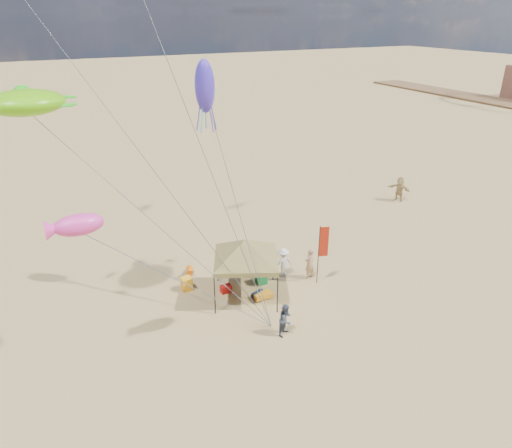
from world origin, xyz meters
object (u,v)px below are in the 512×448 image
object	(u,v)px
person_near_a	(310,263)
person_near_b	(286,320)
cooler_red	(226,289)
cooler_blue	(267,257)
chair_yellow	(187,284)
chair_green	(261,277)
beach_cart	(263,295)
feather_flag	(322,246)
canopy_tent	(245,242)
person_near_c	(283,262)
person_far_c	(399,189)

from	to	relation	value
person_near_a	person_near_b	bearing A→B (deg)	28.98
cooler_red	cooler_blue	size ratio (longest dim) A/B	1.00
chair_yellow	cooler_red	bearing A→B (deg)	-33.36
cooler_red	chair_green	size ratio (longest dim) A/B	0.77
chair_yellow	beach_cart	world-z (taller)	chair_yellow
feather_flag	chair_green	xyz separation A→B (m)	(-2.77, 1.37, -1.84)
canopy_tent	beach_cart	world-z (taller)	canopy_tent
canopy_tent	person_near_c	bearing A→B (deg)	17.73
person_near_a	chair_yellow	bearing A→B (deg)	-32.94
beach_cart	person_far_c	bearing A→B (deg)	24.89
chair_yellow	person_near_c	distance (m)	5.21
cooler_red	chair_yellow	bearing A→B (deg)	146.64
beach_cart	person_far_c	size ratio (longest dim) A/B	0.49
person_near_a	chair_green	bearing A→B (deg)	-31.77
cooler_red	person_near_c	distance (m)	3.44
beach_cart	person_near_a	xyz separation A→B (m)	(3.10, 0.63, 0.69)
person_far_c	person_near_b	bearing A→B (deg)	-81.56
feather_flag	person_near_c	size ratio (longest dim) A/B	2.02
person_near_b	cooler_red	bearing A→B (deg)	72.02
chair_green	cooler_blue	bearing A→B (deg)	55.50
chair_green	chair_yellow	distance (m)	3.87
chair_yellow	person_near_b	distance (m)	6.04
cooler_red	person_near_b	xyz separation A→B (m)	(1.00, -4.28, 0.57)
canopy_tent	chair_yellow	bearing A→B (deg)	142.88
cooler_red	person_near_c	world-z (taller)	person_near_c
cooler_blue	beach_cart	bearing A→B (deg)	-120.72
person_near_b	person_near_c	size ratio (longest dim) A/B	0.93
cooler_blue	person_near_a	world-z (taller)	person_near_a
feather_flag	beach_cart	distance (m)	3.91
canopy_tent	person_far_c	distance (m)	17.23
chair_green	person_near_b	size ratio (longest dim) A/B	0.46
cooler_blue	person_near_c	bearing A→B (deg)	-91.68
cooler_red	beach_cart	bearing A→B (deg)	-44.42
feather_flag	person_near_a	xyz separation A→B (m)	(-0.26, 0.67, -1.31)
beach_cart	feather_flag	bearing A→B (deg)	-0.61
cooler_red	person_near_a	distance (m)	4.62
cooler_red	chair_yellow	xyz separation A→B (m)	(-1.70, 1.12, 0.16)
cooler_red	chair_green	world-z (taller)	chair_green
cooler_blue	chair_green	bearing A→B (deg)	-124.50
cooler_blue	person_near_b	world-z (taller)	person_near_b
cooler_red	beach_cart	distance (m)	1.96
canopy_tent	beach_cart	xyz separation A→B (m)	(0.64, -0.63, -2.83)
person_near_b	chair_yellow	bearing A→B (deg)	85.44
chair_yellow	person_far_c	size ratio (longest dim) A/B	0.38
chair_yellow	beach_cart	size ratio (longest dim) A/B	0.78
cooler_red	person_far_c	world-z (taller)	person_far_c
cooler_blue	chair_yellow	distance (m)	5.23
canopy_tent	person_near_c	xyz separation A→B (m)	(2.62, 0.84, -2.21)
person_far_c	chair_green	bearing A→B (deg)	-92.70
chair_green	person_near_c	distance (m)	1.47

